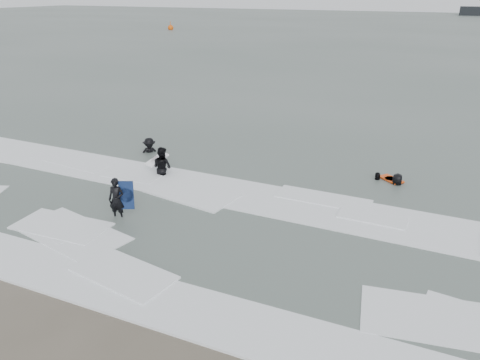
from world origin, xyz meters
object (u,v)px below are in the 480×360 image
at_px(surfer_breaker, 150,154).
at_px(surfer_right_far, 397,186).
at_px(buoy, 171,28).
at_px(surfer_wading, 163,175).
at_px(surfer_centre, 119,219).
at_px(surfer_right_near, 377,181).

height_order(surfer_breaker, surfer_right_far, surfer_right_far).
relative_size(surfer_breaker, buoy, 0.98).
bearing_deg(surfer_wading, surfer_right_far, -155.16).
relative_size(surfer_wading, surfer_right_far, 1.08).
height_order(surfer_centre, surfer_right_near, surfer_right_near).
xyz_separation_m(surfer_centre, surfer_right_near, (7.27, 7.07, 0.00)).
height_order(surfer_wading, buoy, buoy).
bearing_deg(surfer_right_near, surfer_centre, 28.25).
relative_size(surfer_right_near, surfer_right_far, 0.92).
distance_m(surfer_centre, buoy, 76.70).
height_order(surfer_centre, buoy, buoy).
relative_size(surfer_centre, surfer_breaker, 0.91).
bearing_deg(surfer_wading, surfer_right_near, -152.43).
xyz_separation_m(surfer_wading, buoy, (-39.21, 61.42, 0.42)).
relative_size(surfer_breaker, surfer_right_near, 1.07).
relative_size(surfer_centre, surfer_right_near, 0.98).
bearing_deg(surfer_right_far, surfer_breaker, -3.12).
xyz_separation_m(surfer_right_far, buoy, (-48.13, 58.49, 0.42)).
height_order(surfer_centre, surfer_wading, surfer_wading).
xyz_separation_m(surfer_centre, buoy, (-40.09, 65.38, 0.42)).
xyz_separation_m(surfer_breaker, buoy, (-37.15, 59.41, 0.42)).
xyz_separation_m(surfer_right_near, surfer_right_far, (0.77, -0.19, 0.00)).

